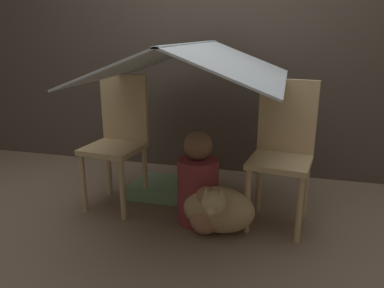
{
  "coord_description": "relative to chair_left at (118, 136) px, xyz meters",
  "views": [
    {
      "loc": [
        0.6,
        -2.16,
        1.22
      ],
      "look_at": [
        0.0,
        0.12,
        0.52
      ],
      "focal_mm": 35.0,
      "sensor_mm": 36.0,
      "label": 1
    }
  ],
  "objects": [
    {
      "name": "ground_plane",
      "position": [
        0.56,
        -0.2,
        -0.51
      ],
      "size": [
        8.8,
        8.8,
        0.0
      ],
      "primitive_type": "plane",
      "color": "#7A6651"
    },
    {
      "name": "wall_back",
      "position": [
        0.56,
        0.89,
        0.74
      ],
      "size": [
        7.0,
        0.05,
        2.5
      ],
      "color": "#4C4238",
      "rests_on": "ground_plane"
    },
    {
      "name": "chair_left",
      "position": [
        0.0,
        0.0,
        0.0
      ],
      "size": [
        0.41,
        0.41,
        0.94
      ],
      "rotation": [
        0.0,
        0.0,
        -0.12
      ],
      "color": "#D1B27F",
      "rests_on": "ground_plane"
    },
    {
      "name": "chair_right",
      "position": [
        1.14,
        -0.0,
        0.0
      ],
      "size": [
        0.42,
        0.42,
        0.94
      ],
      "rotation": [
        0.0,
        0.0,
        -0.14
      ],
      "color": "#D1B27F",
      "rests_on": "ground_plane"
    },
    {
      "name": "sheet_canopy",
      "position": [
        0.56,
        -0.07,
        0.54
      ],
      "size": [
        1.15,
        1.33,
        0.23
      ],
      "color": "silver"
    },
    {
      "name": "person_front",
      "position": [
        0.62,
        -0.14,
        -0.24
      ],
      "size": [
        0.27,
        0.27,
        0.63
      ],
      "color": "maroon",
      "rests_on": "ground_plane"
    },
    {
      "name": "dog",
      "position": [
        0.78,
        -0.27,
        -0.35
      ],
      "size": [
        0.45,
        0.39,
        0.37
      ],
      "color": "tan",
      "rests_on": "ground_plane"
    },
    {
      "name": "floor_cushion",
      "position": [
        0.25,
        0.21,
        -0.46
      ],
      "size": [
        0.46,
        0.37,
        0.1
      ],
      "color": "#7FB27F",
      "rests_on": "ground_plane"
    },
    {
      "name": "plush_toy",
      "position": [
        0.7,
        -0.28,
        -0.38
      ],
      "size": [
        0.2,
        0.2,
        0.32
      ],
      "color": "tan",
      "rests_on": "ground_plane"
    }
  ]
}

